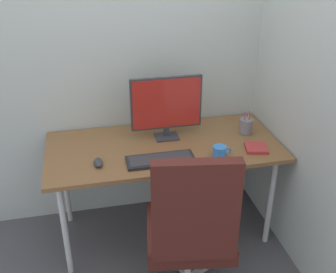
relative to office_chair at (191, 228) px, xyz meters
The scene contains 11 objects.
ground_plane 0.86m from the office_chair, 91.30° to the left, with size 8.00×8.00×0.00m, color #4C4C51.
wall_back 1.35m from the office_chair, 90.82° to the left, with size 3.40×0.04×2.80m, color #B7C1BC.
wall_side_right 1.23m from the office_chair, 26.38° to the left, with size 0.04×2.56×2.80m, color #B7C1BC.
desk 0.67m from the office_chair, 91.30° to the left, with size 1.56×0.72×0.73m.
office_chair is the anchor object (origin of this frame).
monitor 0.88m from the office_chair, 88.01° to the left, with size 0.49×0.13×0.44m.
keyboard 0.50m from the office_chair, 99.67° to the left, with size 0.43×0.16×0.02m.
mouse 0.70m from the office_chair, 133.10° to the left, with size 0.05×0.11×0.04m, color #333338.
pen_holder 0.95m from the office_chair, 50.36° to the left, with size 0.09×0.09×0.18m.
notebook 0.76m from the office_chair, 39.73° to the left, with size 0.14×0.14×0.02m, color #B23333.
coffee_mug 0.55m from the office_chair, 54.79° to the left, with size 0.12×0.09×0.08m.
Camera 1 is at (-0.49, -2.36, 2.04)m, focal length 43.55 mm.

